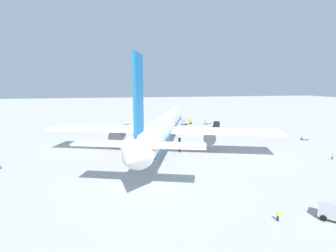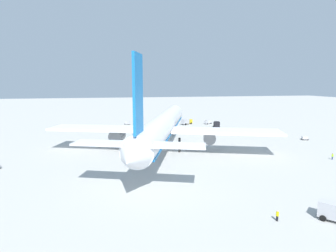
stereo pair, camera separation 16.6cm
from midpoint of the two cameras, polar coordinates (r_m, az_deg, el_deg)
ground_plane at (r=82.03m, az=-0.93°, el=-4.94°), size 600.00×600.00×0.00m
airliner at (r=79.21m, az=-1.13°, el=0.00°), size 76.05×66.86×25.48m
service_truck_0 at (r=47.54m, az=32.58°, el=-15.25°), size 4.93×4.61×2.81m
service_truck_1 at (r=129.85m, az=4.07°, el=1.00°), size 5.27×6.43×2.75m
service_truck_2 at (r=121.42m, az=10.52°, el=0.33°), size 5.88×3.61×3.00m
service_van at (r=132.76m, az=8.66°, el=0.89°), size 3.54×4.44×1.97m
baggage_cart_0 at (r=130.88m, az=-8.76°, el=0.68°), size 2.83×2.95×1.53m
baggage_cart_1 at (r=106.39m, az=27.49°, el=-2.30°), size 2.00×2.92×1.32m
ground_worker_0 at (r=44.06m, az=22.67°, el=-17.44°), size 0.46×0.46×1.66m
ground_worker_1 at (r=83.10m, az=32.06°, el=-5.59°), size 0.50×0.50×1.67m
ground_worker_3 at (r=123.22m, az=0.40°, el=0.25°), size 0.54×0.54×1.63m
traffic_cone_0 at (r=108.90m, az=18.88°, el=-1.74°), size 0.36×0.36×0.55m
traffic_cone_2 at (r=114.78m, az=-16.36°, el=-1.07°), size 0.36×0.36×0.55m
traffic_cone_3 at (r=120.97m, az=-11.06°, el=-0.35°), size 0.36×0.36×0.55m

